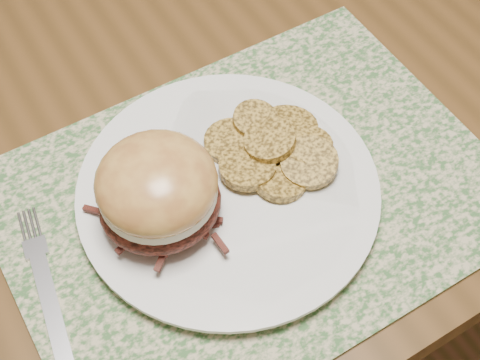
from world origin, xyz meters
name	(u,v)px	position (x,y,z in m)	size (l,w,h in m)	color
ground	(205,292)	(0.00, 0.00, 0.00)	(3.50, 3.50, 0.00)	brown
dining_table	(182,64)	(0.00, 0.00, 0.67)	(1.50, 0.90, 0.75)	#563619
placemat	(252,197)	(-0.06, -0.26, 0.75)	(0.45, 0.33, 0.00)	#3A6333
dinner_plate	(228,191)	(-0.08, -0.24, 0.76)	(0.26, 0.26, 0.02)	white
pork_sandwich	(158,191)	(-0.14, -0.24, 0.81)	(0.12, 0.12, 0.08)	black
roasted_potatoes	(274,148)	(-0.02, -0.23, 0.78)	(0.14, 0.14, 0.03)	#B28834
fork	(47,290)	(-0.26, -0.25, 0.76)	(0.04, 0.17, 0.00)	#BBBBC3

